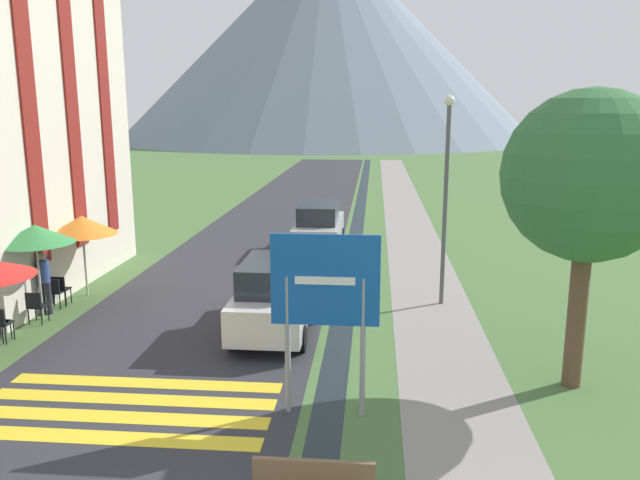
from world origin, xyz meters
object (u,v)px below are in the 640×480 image
parked_car_far (319,227)px  cafe_umbrella_rear_orange (82,225)px  streetlamp (446,185)px  tree_by_path (589,177)px  person_standing_terrace (44,279)px  person_seated_far (5,303)px  road_sign (325,297)px  cafe_chair_near_right (0,322)px  cafe_chair_far_left (55,290)px  parked_car_near (275,296)px  cafe_chair_far_right (60,288)px  cafe_umbrella_middle_green (35,234)px  cafe_chair_middle (36,305)px

parked_car_far → cafe_umbrella_rear_orange: (-6.21, -6.52, 1.18)m
streetlamp → tree_by_path: size_ratio=0.99×
cafe_umbrella_rear_orange → person_standing_terrace: (-0.32, -1.70, -1.12)m
person_seated_far → road_sign: bearing=-23.9°
cafe_chair_near_right → cafe_chair_far_left: 2.57m
parked_car_near → streetlamp: streetlamp is taller
streetlamp → person_seated_far: bearing=-164.3°
cafe_chair_near_right → person_standing_terrace: size_ratio=0.51×
cafe_chair_far_right → cafe_umbrella_rear_orange: size_ratio=0.36×
person_standing_terrace → person_seated_far: bearing=-107.1°
person_seated_far → parked_car_near: bearing=3.8°
cafe_umbrella_middle_green → person_standing_terrace: 1.33m
cafe_chair_middle → cafe_chair_far_left: (-0.17, 1.26, 0.00)m
cafe_chair_far_right → cafe_umbrella_middle_green: size_ratio=0.34×
cafe_chair_far_left → streetlamp: streetlamp is taller
cafe_chair_far_right → person_seated_far: bearing=-77.6°
parked_car_near → person_standing_terrace: bearing=173.1°
cafe_chair_far_right → person_standing_terrace: 0.84m
cafe_chair_middle → cafe_chair_near_right: (-0.15, -1.32, 0.00)m
cafe_chair_middle → tree_by_path: (12.40, -2.47, 3.61)m
parked_car_near → tree_by_path: tree_by_path is taller
cafe_chair_far_left → cafe_umbrella_rear_orange: cafe_umbrella_rear_orange is taller
cafe_umbrella_middle_green → person_seated_far: 1.83m
cafe_umbrella_middle_green → person_standing_terrace: (-0.10, 0.39, -1.27)m
cafe_chair_near_right → cafe_umbrella_rear_orange: size_ratio=0.36×
parked_car_near → parked_car_far: (0.27, 8.98, 0.00)m
cafe_chair_far_right → cafe_chair_near_right: (-0.01, -2.81, 0.00)m
cafe_chair_near_right → cafe_umbrella_middle_green: 2.44m
cafe_umbrella_rear_orange → cafe_chair_near_right: bearing=-94.6°
parked_car_far → cafe_chair_middle: 11.03m
cafe_chair_middle → cafe_chair_far_right: size_ratio=1.00×
cafe_chair_near_right → person_seated_far: (-0.39, 0.89, 0.16)m
parked_car_near → cafe_umbrella_rear_orange: (-5.94, 2.46, 1.18)m
parked_car_near → person_standing_terrace: parked_car_near is taller
parked_car_far → person_seated_far: 11.69m
parked_car_far → cafe_chair_middle: parked_car_far is taller
cafe_umbrella_rear_orange → road_sign: bearing=-41.1°
streetlamp → person_standing_terrace: bearing=-170.0°
parked_car_near → cafe_chair_near_right: (-6.24, -1.34, -0.40)m
cafe_umbrella_rear_orange → person_standing_terrace: 2.06m
cafe_chair_far_left → person_standing_terrace: bearing=-110.8°
tree_by_path → parked_car_far: bearing=117.8°
parked_car_near → tree_by_path: bearing=-21.5°
tree_by_path → cafe_umbrella_rear_orange: bearing=158.0°
parked_car_far → streetlamp: streetlamp is taller
parked_car_far → streetlamp: 7.91m
road_sign → cafe_chair_near_right: 8.42m
cafe_chair_far_right → cafe_umbrella_rear_orange: (0.29, 0.99, 1.58)m
road_sign → tree_by_path: bearing=18.5°
cafe_chair_far_left → parked_car_far: bearing=29.4°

